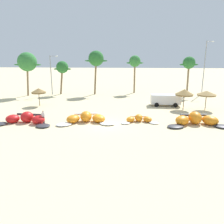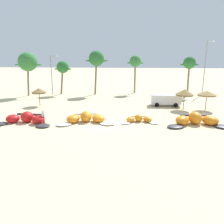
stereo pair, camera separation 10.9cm
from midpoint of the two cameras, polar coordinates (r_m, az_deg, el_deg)
The scene contains 17 objects.
ground_plane at distance 26.41m, azimuth -2.11°, elevation -3.14°, with size 260.00×260.00×0.00m, color beige.
kite_far_left at distance 28.65m, azimuth -21.63°, elevation -1.70°, with size 7.48×3.53×1.33m.
kite_left at distance 27.12m, azimuth -6.90°, elevation -1.68°, with size 7.24×3.90×1.29m.
kite_left_of_center at distance 27.35m, azimuth 6.90°, elevation -1.87°, with size 4.88×2.45×0.89m.
kite_center at distance 27.83m, azimuth 20.89°, elevation -1.97°, with size 7.78×3.84×1.47m.
beach_umbrella_near_van at distance 37.59m, azimuth -18.60°, elevation 5.25°, with size 2.33×2.33×2.90m.
beach_umbrella_middle at distance 34.72m, azimuth 18.19°, elevation 4.87°, with size 2.69×2.69×3.13m.
beach_umbrella_near_palms at distance 35.80m, azimuth 23.27°, elevation 4.48°, with size 2.78×2.78×2.89m.
parked_van at distance 36.98m, azimuth 13.45°, elevation 3.28°, with size 4.79×2.41×1.84m.
person_near_kites at distance 27.71m, azimuth -17.47°, elevation -1.20°, with size 0.36×0.24×1.62m.
palm_leftmost at distance 47.86m, azimuth -21.21°, elevation 11.96°, with size 5.63×3.75×8.69m.
palm_left at distance 47.82m, azimuth -12.85°, elevation 11.12°, with size 3.77×2.52×6.94m.
palm_left_of_gap at distance 46.60m, azimuth -4.23°, elevation 13.55°, with size 4.73×3.15×9.03m.
palm_center_left at distance 48.73m, azimuth 5.89°, elevation 12.75°, with size 3.68×2.45×8.08m.
palm_center_right at distance 47.06m, azimuth 19.28°, elevation 11.74°, with size 3.62×2.41×7.85m.
lamppost_west at distance 47.75m, azimuth -15.44°, elevation 9.77°, with size 1.74×0.24×8.07m.
lamppost_west_center at distance 50.32m, azimuth 22.91°, elevation 11.02°, with size 1.55×0.24×10.95m.
Camera 1 is at (2.95, -25.02, 7.91)m, focal length 35.23 mm.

